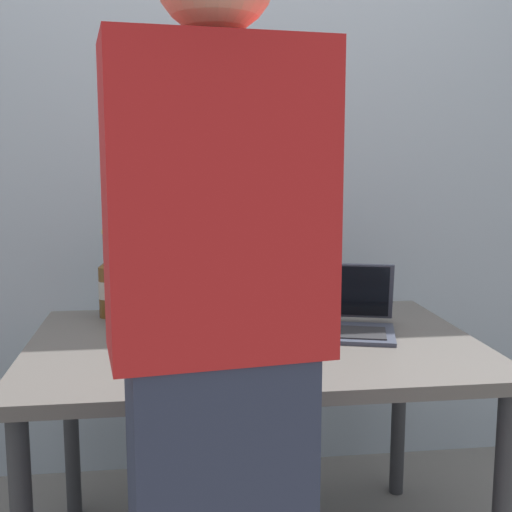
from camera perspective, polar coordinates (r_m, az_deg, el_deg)
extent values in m
cube|color=#56514C|center=(1.98, -0.18, -7.70)|extent=(1.31, 0.90, 0.04)
cylinder|color=#2D2D30|center=(2.48, -15.57, -13.51)|extent=(0.05, 0.05, 0.69)
cylinder|color=#2D2D30|center=(2.59, 12.13, -12.37)|extent=(0.05, 0.05, 0.69)
cube|color=#383D4C|center=(2.04, 7.10, -6.53)|extent=(0.38, 0.32, 0.01)
cube|color=#232326|center=(2.02, 7.09, -6.45)|extent=(0.31, 0.21, 0.00)
cube|color=#383D4C|center=(2.17, 7.27, -2.95)|extent=(0.34, 0.17, 0.19)
cube|color=black|center=(2.16, 7.27, -2.97)|extent=(0.31, 0.15, 0.17)
cylinder|color=#472B14|center=(2.27, -10.03, -2.43)|extent=(0.08, 0.08, 0.22)
cone|color=#472B14|center=(2.25, -10.12, 0.60)|extent=(0.08, 0.08, 0.03)
cylinder|color=#472B14|center=(2.24, -10.15, 1.73)|extent=(0.03, 0.03, 0.06)
cylinder|color=#BFB74C|center=(2.24, -10.17, 2.69)|extent=(0.04, 0.04, 0.01)
cylinder|color=silver|center=(2.27, -10.04, -2.16)|extent=(0.08, 0.08, 0.08)
cylinder|color=brown|center=(2.28, -12.45, -3.02)|extent=(0.07, 0.07, 0.17)
cone|color=brown|center=(2.26, -12.53, -0.62)|extent=(0.07, 0.07, 0.02)
cylinder|color=brown|center=(2.26, -12.57, 0.78)|extent=(0.03, 0.03, 0.09)
cylinder|color=#BFB74C|center=(2.25, -12.61, 2.04)|extent=(0.04, 0.04, 0.01)
cylinder|color=#B2A697|center=(2.28, -12.45, -2.82)|extent=(0.07, 0.07, 0.06)
cylinder|color=#333333|center=(2.16, -10.69, -3.60)|extent=(0.07, 0.07, 0.17)
cone|color=#333333|center=(2.14, -10.77, -1.03)|extent=(0.07, 0.07, 0.02)
cylinder|color=#333333|center=(2.13, -10.81, 0.35)|extent=(0.03, 0.03, 0.08)
cylinder|color=#BFB74C|center=(2.12, -10.84, 1.59)|extent=(0.03, 0.03, 0.01)
cylinder|color=#81A7C8|center=(2.16, -10.70, -3.38)|extent=(0.07, 0.07, 0.06)
cube|color=red|center=(1.22, -3.38, 4.76)|extent=(0.43, 0.28, 0.57)
cube|color=#99A3AD|center=(2.66, -2.33, 9.38)|extent=(6.00, 0.10, 2.60)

